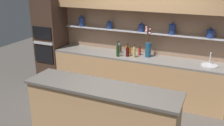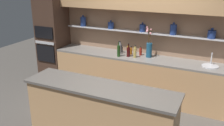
{
  "view_description": "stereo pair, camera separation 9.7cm",
  "coord_description": "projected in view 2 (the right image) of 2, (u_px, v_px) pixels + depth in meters",
  "views": [
    {
      "loc": [
        1.5,
        -3.62,
        2.57
      ],
      "look_at": [
        -0.24,
        0.31,
        1.05
      ],
      "focal_mm": 40.0,
      "sensor_mm": 36.0,
      "label": 1
    },
    {
      "loc": [
        1.59,
        -3.58,
        2.57
      ],
      "look_at": [
        -0.24,
        0.31,
        1.05
      ],
      "focal_mm": 40.0,
      "sensor_mm": 36.0,
      "label": 2
    }
  ],
  "objects": [
    {
      "name": "bottle_sauce_0",
      "position": [
        141.0,
        52.0,
        5.39
      ],
      "size": [
        0.06,
        0.06,
        0.2
      ],
      "color": "maroon",
      "rests_on": "back_counter_unit"
    },
    {
      "name": "back_counter_unit",
      "position": [
        136.0,
        76.0,
        5.49
      ],
      "size": [
        3.73,
        0.62,
        0.92
      ],
      "color": "tan",
      "rests_on": "ground_plane"
    },
    {
      "name": "bottle_spirit_1",
      "position": [
        135.0,
        52.0,
        5.23
      ],
      "size": [
        0.07,
        0.07,
        0.27
      ],
      "color": "tan",
      "rests_on": "back_counter_unit"
    },
    {
      "name": "bottle_sauce_2",
      "position": [
        131.0,
        51.0,
        5.44
      ],
      "size": [
        0.05,
        0.05,
        0.18
      ],
      "color": "#9E4C0A",
      "rests_on": "back_counter_unit"
    },
    {
      "name": "oven_tower",
      "position": [
        53.0,
        40.0,
        6.17
      ],
      "size": [
        0.62,
        0.64,
        2.1
      ],
      "color": "#3D281E",
      "rests_on": "ground_plane"
    },
    {
      "name": "sink_fixture",
      "position": [
        210.0,
        65.0,
        4.74
      ],
      "size": [
        0.31,
        0.31,
        0.25
      ],
      "color": "#B7B7BC",
      "rests_on": "back_counter_unit"
    },
    {
      "name": "bottle_sauce_7",
      "position": [
        122.0,
        49.0,
        5.64
      ],
      "size": [
        0.05,
        0.05,
        0.16
      ],
      "color": "black",
      "rests_on": "back_counter_unit"
    },
    {
      "name": "bottle_oil_6",
      "position": [
        128.0,
        50.0,
        5.49
      ],
      "size": [
        0.06,
        0.06,
        0.23
      ],
      "color": "olive",
      "rests_on": "back_counter_unit"
    },
    {
      "name": "ground_plane",
      "position": [
        117.0,
        124.0,
        4.54
      ],
      "size": [
        12.0,
        12.0,
        0.0
      ],
      "primitive_type": "plane",
      "color": "#4C4742"
    },
    {
      "name": "flower_vase",
      "position": [
        149.0,
        48.0,
        5.23
      ],
      "size": [
        0.15,
        0.14,
        0.66
      ],
      "color": "navy",
      "rests_on": "back_counter_unit"
    },
    {
      "name": "bottle_wine_4",
      "position": [
        119.0,
        51.0,
        5.3
      ],
      "size": [
        0.07,
        0.07,
        0.33
      ],
      "color": "#193814",
      "rests_on": "back_counter_unit"
    },
    {
      "name": "island_counter",
      "position": [
        100.0,
        116.0,
        3.84
      ],
      "size": [
        2.37,
        0.61,
        1.02
      ],
      "color": "tan",
      "rests_on": "ground_plane"
    },
    {
      "name": "bottle_spirit_5",
      "position": [
        120.0,
        48.0,
        5.49
      ],
      "size": [
        0.07,
        0.07,
        0.28
      ],
      "color": "gray",
      "rests_on": "back_counter_unit"
    },
    {
      "name": "bottle_wine_3",
      "position": [
        128.0,
        52.0,
        5.3
      ],
      "size": [
        0.08,
        0.08,
        0.29
      ],
      "color": "#380C0C",
      "rests_on": "back_counter_unit"
    },
    {
      "name": "back_wall_unit",
      "position": [
        146.0,
        25.0,
        5.33
      ],
      "size": [
        5.2,
        0.44,
        2.6
      ],
      "color": "#937056",
      "rests_on": "ground_plane"
    }
  ]
}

